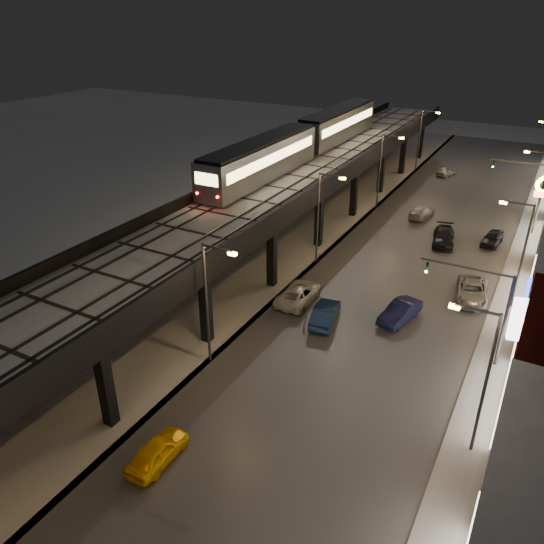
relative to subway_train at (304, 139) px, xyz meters
The scene contains 29 objects.
ground 45.80m from the subway_train, 79.11° to the right, with size 220.00×220.00×0.00m, color silver.
road_surface 20.31m from the subway_train, 29.86° to the right, with size 17.00×120.00×0.06m, color #46474D.
sidewalk_right 28.84m from the subway_train, 19.46° to the right, with size 4.00×120.00×0.14m, color #9FA1A8.
under_viaduct_pavement 12.76m from the subway_train, 74.77° to the right, with size 11.00×120.00×0.06m, color #9FA1A8.
elevated_viaduct 12.93m from the subway_train, 78.55° to the right, with size 9.00×100.00×6.30m.
viaduct_trackbed 12.65m from the subway_train, 78.47° to the right, with size 8.40×100.00×0.32m.
viaduct_parapet_streetside 14.08m from the subway_train, 60.66° to the right, with size 0.30×100.00×1.10m, color black.
viaduct_parapet_far 12.44m from the subway_train, 98.63° to the right, with size 0.30×100.00×1.10m, color black.
streetlight_left_1 32.38m from the subway_train, 75.49° to the right, with size 2.57×0.28×9.00m.
streetlight_right_1 40.25m from the subway_train, 51.03° to the right, with size 2.56×0.28×9.00m.
streetlight_left_2 15.81m from the subway_train, 58.52° to the right, with size 2.57×0.28×9.00m.
streetlight_right_2 28.66m from the subway_train, 27.59° to the right, with size 2.56×0.28×9.00m.
streetlight_left_3 9.96m from the subway_train, 30.81° to the left, with size 2.57×0.28×9.00m.
streetlight_right_3 25.89m from the subway_train, 10.81° to the left, with size 2.56×0.28×9.00m.
streetlight_left_4 24.42m from the subway_train, 70.51° to the left, with size 2.57×0.28×9.00m.
traffic_light_rig_a 33.18m from the subway_train, 42.36° to the right, with size 6.10×0.34×7.00m.
traffic_light_rig_b 25.88m from the subway_train, 17.80° to the left, with size 6.10×0.34×7.00m.
subway_train is the anchor object (origin of this frame).
car_taxi 42.32m from the subway_train, 75.21° to the right, with size 1.66×4.12×1.41m, color #F9B206.
car_near_white 27.26m from the subway_train, 60.46° to the right, with size 1.63×4.67×1.54m, color #102450.
car_mid_silver 24.19m from the subway_train, 65.11° to the right, with size 2.52×5.46×1.52m, color silver.
car_mid_dark 16.18m from the subway_train, 16.36° to the left, with size 1.85×4.56×1.32m, color #ACACAC.
car_far_white 27.16m from the subway_train, 61.60° to the left, with size 1.52×3.78×1.29m, color #9A9A9A.
car_onc_silver 27.71m from the subway_train, 47.53° to the right, with size 1.59×4.57×1.50m, color #141848.
car_onc_dark 27.15m from the subway_train, 30.97° to the right, with size 2.48×5.38×1.50m, color gray.
car_onc_white 19.38m from the subway_train, ahead, with size 2.13×5.23×1.52m, color black.
car_onc_red 23.44m from the subway_train, ahead, with size 1.64×4.07×1.39m, color black.
sign_citgo 41.69m from the subway_train, 49.63° to the right, with size 2.19×0.39×10.41m.
sign_carwash 35.79m from the subway_train, 40.74° to the right, with size 1.43×0.35×7.43m.
Camera 1 is at (17.78, -11.70, 22.42)m, focal length 35.00 mm.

